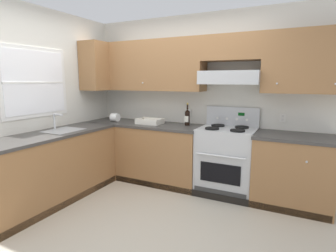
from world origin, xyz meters
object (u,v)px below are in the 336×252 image
object	(u,v)px
stove	(226,160)
bowl	(150,122)
paper_towel_roll	(115,117)
wine_bottle	(187,117)

from	to	relation	value
stove	bowl	xyz separation A→B (m)	(-1.21, -0.02, 0.46)
bowl	paper_towel_roll	world-z (taller)	paper_towel_roll
stove	paper_towel_roll	distance (m)	1.91
stove	paper_towel_roll	size ratio (longest dim) A/B	8.89
wine_bottle	paper_towel_roll	world-z (taller)	wine_bottle
wine_bottle	paper_towel_roll	bearing A→B (deg)	-171.57
stove	wine_bottle	distance (m)	0.85
stove	bowl	world-z (taller)	stove
paper_towel_roll	stove	bearing A→B (deg)	2.37
wine_bottle	bowl	size ratio (longest dim) A/B	0.87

